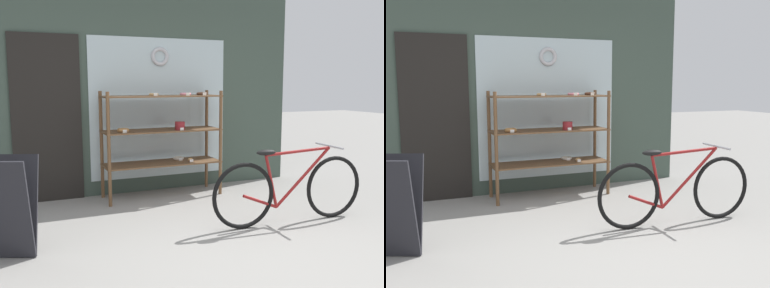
# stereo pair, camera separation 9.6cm
# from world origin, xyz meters

# --- Properties ---
(ground_plane) EXTENTS (30.00, 30.00, 0.00)m
(ground_plane) POSITION_xyz_m (0.00, 0.00, 0.00)
(ground_plane) COLOR gray
(storefront_facade) EXTENTS (4.46, 0.13, 3.38)m
(storefront_facade) POSITION_xyz_m (-0.04, 2.53, 1.64)
(storefront_facade) COLOR #3D4C42
(storefront_facade) RESTS_ON ground_plane
(display_case) EXTENTS (1.55, 0.49, 1.40)m
(display_case) POSITION_xyz_m (0.12, 2.15, 0.86)
(display_case) COLOR brown
(display_case) RESTS_ON ground_plane
(bicycle) EXTENTS (1.81, 0.46, 0.83)m
(bicycle) POSITION_xyz_m (1.00, 0.56, 0.37)
(bicycle) COLOR black
(bicycle) RESTS_ON ground_plane
(sandwich_board) EXTENTS (0.63, 0.55, 0.88)m
(sandwich_board) POSITION_xyz_m (-1.82, 0.75, 0.44)
(sandwich_board) COLOR #232328
(sandwich_board) RESTS_ON ground_plane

